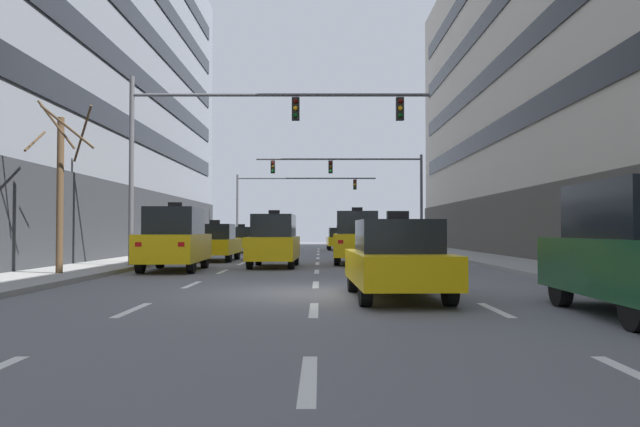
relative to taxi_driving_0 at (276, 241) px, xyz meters
name	(u,v)px	position (x,y,z in m)	size (l,w,h in m)	color
ground_plane	(317,293)	(1.65, -9.58, -1.00)	(120.00, 120.00, 0.00)	slate
lane_stripe_l1_s3	(135,310)	(-1.56, -12.58, -1.00)	(0.16, 2.00, 0.01)	silver
lane_stripe_l1_s4	(194,285)	(-1.56, -7.58, -1.00)	(0.16, 2.00, 0.01)	silver
lane_stripe_l1_s5	(224,272)	(-1.56, -2.58, -1.00)	(0.16, 2.00, 0.01)	silver
lane_stripe_l1_s6	(243,263)	(-1.56, 2.42, -1.00)	(0.16, 2.00, 0.01)	silver
lane_stripe_l1_s7	(256,258)	(-1.56, 7.42, -1.00)	(0.16, 2.00, 0.01)	silver
lane_stripe_l1_s8	(265,254)	(-1.56, 12.42, -1.00)	(0.16, 2.00, 0.01)	silver
lane_stripe_l1_s9	(272,251)	(-1.56, 17.42, -1.00)	(0.16, 2.00, 0.01)	silver
lane_stripe_l1_s10	(278,249)	(-1.56, 22.42, -1.00)	(0.16, 2.00, 0.01)	silver
lane_stripe_l2_s2	(310,378)	(1.65, -17.58, -1.00)	(0.16, 2.00, 0.01)	silver
lane_stripe_l2_s3	(316,310)	(1.65, -12.58, -1.00)	(0.16, 2.00, 0.01)	silver
lane_stripe_l2_s4	(318,285)	(1.65, -7.58, -1.00)	(0.16, 2.00, 0.01)	silver
lane_stripe_l2_s5	(319,272)	(1.65, -2.58, -1.00)	(0.16, 2.00, 0.01)	silver
lane_stripe_l2_s6	(319,264)	(1.65, 2.42, -1.00)	(0.16, 2.00, 0.01)	silver
lane_stripe_l2_s7	(320,258)	(1.65, 7.42, -1.00)	(0.16, 2.00, 0.01)	silver
lane_stripe_l2_s8	(320,254)	(1.65, 12.42, -1.00)	(0.16, 2.00, 0.01)	silver
lane_stripe_l2_s9	(320,251)	(1.65, 17.42, -1.00)	(0.16, 2.00, 0.01)	silver
lane_stripe_l2_s10	(320,249)	(1.65, 22.42, -1.00)	(0.16, 2.00, 0.01)	silver
lane_stripe_l3_s3	(497,310)	(4.86, -12.58, -1.00)	(0.16, 2.00, 0.01)	silver
lane_stripe_l3_s4	(442,285)	(4.86, -7.58, -1.00)	(0.16, 2.00, 0.01)	silver
lane_stripe_l3_s5	(413,272)	(4.86, -2.58, -1.00)	(0.16, 2.00, 0.01)	silver
lane_stripe_l3_s6	(395,264)	(4.86, 2.42, -1.00)	(0.16, 2.00, 0.01)	silver
lane_stripe_l3_s7	(383,258)	(4.86, 7.42, -1.00)	(0.16, 2.00, 0.01)	silver
lane_stripe_l3_s8	(375,254)	(4.86, 12.42, -1.00)	(0.16, 2.00, 0.01)	silver
lane_stripe_l3_s9	(368,251)	(4.86, 17.42, -1.00)	(0.16, 2.00, 0.01)	silver
lane_stripe_l3_s10	(363,249)	(4.86, 22.42, -1.00)	(0.16, 2.00, 0.01)	silver
taxi_driving_0	(276,241)	(0.00, 0.00, 0.00)	(1.84, 4.20, 2.18)	black
taxi_driving_1	(217,243)	(-3.07, 4.71, -0.17)	(1.90, 4.52, 1.88)	black
taxi_driving_2	(359,238)	(3.33, 2.31, 0.09)	(2.11, 4.61, 2.37)	black
taxi_driving_3	(341,239)	(3.16, 20.16, -0.22)	(1.86, 4.26, 1.75)	black
taxi_driving_4	(399,260)	(3.35, -10.80, -0.20)	(1.95, 4.40, 1.80)	black
taxi_driving_5	(177,239)	(-3.31, -2.09, 0.09)	(2.04, 4.60, 2.39)	black
taxi_driving_6	(244,240)	(-3.24, 15.57, -0.20)	(1.89, 4.35, 1.79)	black
traffic_signal_0	(237,131)	(-1.37, -1.06, 4.06)	(11.06, 0.35, 6.95)	#4C4C51
traffic_signal_1	(364,179)	(4.52, 16.95, 3.82)	(11.02, 0.35, 6.28)	#4C4C51
traffic_signal_2	(286,193)	(-1.29, 27.79, 3.49)	(11.69, 0.34, 5.94)	#4C4C51
street_tree_0	(62,185)	(-5.97, -5.30, 1.75)	(1.91, 2.05, 5.04)	#4C3823
pedestrian_0	(607,239)	(10.20, -5.32, 0.14)	(0.35, 0.46, 1.72)	#383D59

